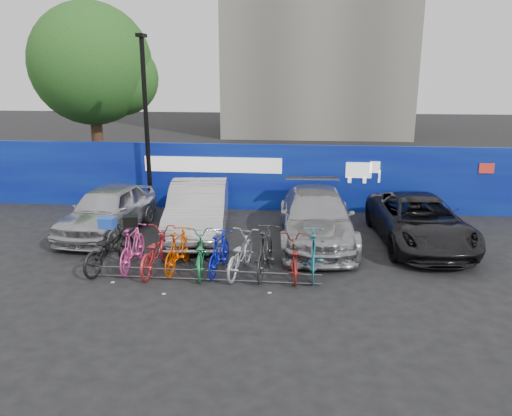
# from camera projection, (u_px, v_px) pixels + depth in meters

# --- Properties ---
(ground) EXTENTS (100.00, 100.00, 0.00)m
(ground) POSITION_uv_depth(u_px,v_px,m) (210.00, 272.00, 12.63)
(ground) COLOR black
(ground) RESTS_ON ground
(hoarding) EXTENTS (22.00, 0.18, 2.40)m
(hoarding) POSITION_uv_depth(u_px,v_px,m) (241.00, 177.00, 18.07)
(hoarding) COLOR #090C82
(hoarding) RESTS_ON ground
(tree) EXTENTS (5.40, 5.20, 7.80)m
(tree) POSITION_uv_depth(u_px,v_px,m) (97.00, 67.00, 21.59)
(tree) COLOR #382314
(tree) RESTS_ON ground
(lamppost) EXTENTS (0.25, 0.50, 6.11)m
(lamppost) POSITION_uv_depth(u_px,v_px,m) (146.00, 120.00, 17.25)
(lamppost) COLOR black
(lamppost) RESTS_ON ground
(bike_rack) EXTENTS (5.60, 0.03, 0.30)m
(bike_rack) POSITION_uv_depth(u_px,v_px,m) (205.00, 275.00, 12.01)
(bike_rack) COLOR #595B60
(bike_rack) RESTS_ON ground
(car_0) EXTENTS (2.19, 4.57, 1.51)m
(car_0) POSITION_uv_depth(u_px,v_px,m) (108.00, 210.00, 15.44)
(car_0) COLOR #AFAFB4
(car_0) RESTS_ON ground
(car_1) EXTENTS (2.31, 5.07, 1.61)m
(car_1) POSITION_uv_depth(u_px,v_px,m) (198.00, 209.00, 15.35)
(car_1) COLOR #B3B3B7
(car_1) RESTS_ON ground
(car_2) EXTENTS (2.37, 5.30, 1.51)m
(car_2) POSITION_uv_depth(u_px,v_px,m) (316.00, 217.00, 14.70)
(car_2) COLOR #9C9DA1
(car_2) RESTS_ON ground
(car_3) EXTENTS (2.71, 5.18, 1.39)m
(car_3) POSITION_uv_depth(u_px,v_px,m) (419.00, 221.00, 14.49)
(car_3) COLOR black
(car_3) RESTS_ON ground
(bike_0) EXTENTS (1.22, 2.19, 1.09)m
(bike_0) POSITION_uv_depth(u_px,v_px,m) (109.00, 248.00, 12.70)
(bike_0) COLOR black
(bike_0) RESTS_ON ground
(bike_1) EXTENTS (0.55, 1.89, 1.13)m
(bike_1) POSITION_uv_depth(u_px,v_px,m) (132.00, 247.00, 12.75)
(bike_1) COLOR #E24094
(bike_1) RESTS_ON ground
(bike_2) EXTENTS (0.82, 2.06, 1.06)m
(bike_2) POSITION_uv_depth(u_px,v_px,m) (155.00, 251.00, 12.58)
(bike_2) COLOR #AB2326
(bike_2) RESTS_ON ground
(bike_3) EXTENTS (0.73, 1.84, 1.07)m
(bike_3) POSITION_uv_depth(u_px,v_px,m) (179.00, 250.00, 12.63)
(bike_3) COLOR #CE4400
(bike_3) RESTS_ON ground
(bike_4) EXTENTS (1.00, 2.01, 1.01)m
(bike_4) POSITION_uv_depth(u_px,v_px,m) (200.00, 253.00, 12.49)
(bike_4) COLOR #1A7A3E
(bike_4) RESTS_ON ground
(bike_5) EXTENTS (0.69, 1.79, 1.05)m
(bike_5) POSITION_uv_depth(u_px,v_px,m) (219.00, 252.00, 12.48)
(bike_5) COLOR #0B17AC
(bike_5) RESTS_ON ground
(bike_6) EXTENTS (1.00, 2.03, 1.02)m
(bike_6) POSITION_uv_depth(u_px,v_px,m) (240.00, 254.00, 12.43)
(bike_6) COLOR #ACB0B3
(bike_6) RESTS_ON ground
(bike_7) EXTENTS (0.74, 2.05, 1.21)m
(bike_7) POSITION_uv_depth(u_px,v_px,m) (265.00, 251.00, 12.36)
(bike_7) COLOR #252527
(bike_7) RESTS_ON ground
(bike_8) EXTENTS (0.79, 1.89, 0.97)m
(bike_8) POSITION_uv_depth(u_px,v_px,m) (293.00, 257.00, 12.28)
(bike_8) COLOR maroon
(bike_8) RESTS_ON ground
(bike_9) EXTENTS (0.55, 1.92, 1.16)m
(bike_9) POSITION_uv_depth(u_px,v_px,m) (313.00, 253.00, 12.31)
(bike_9) COLOR #236C7F
(bike_9) RESTS_ON ground
(cargo_crate) EXTENTS (0.39, 0.30, 0.27)m
(cargo_crate) POSITION_uv_depth(u_px,v_px,m) (107.00, 223.00, 12.52)
(cargo_crate) COLOR blue
(cargo_crate) RESTS_ON bike_0
(cargo_topcase) EXTENTS (0.43, 0.40, 0.26)m
(cargo_topcase) POSITION_uv_depth(u_px,v_px,m) (131.00, 221.00, 12.56)
(cargo_topcase) COLOR black
(cargo_topcase) RESTS_ON bike_1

